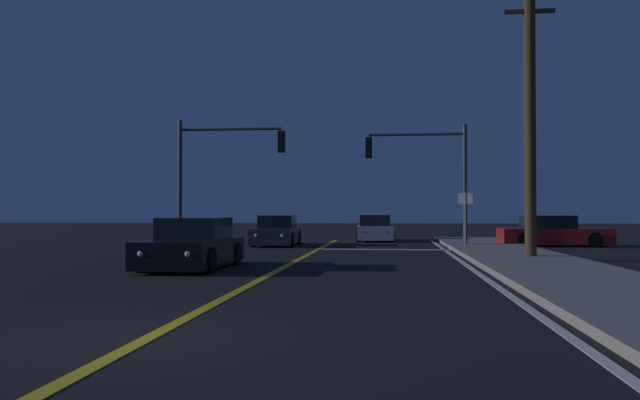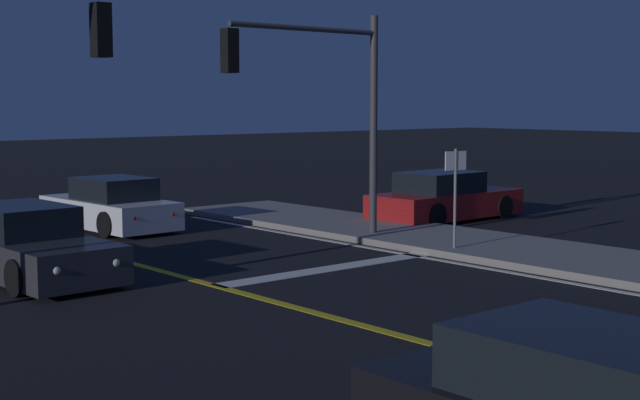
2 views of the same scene
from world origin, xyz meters
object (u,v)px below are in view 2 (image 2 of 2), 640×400
Objects in this scene: car_side_waiting_red at (445,199)px; traffic_signal_near_right at (321,89)px; car_mid_block_white at (110,207)px; car_following_oncoming_charcoal at (25,247)px; street_sign_corner at (455,183)px.

traffic_signal_near_right is (-5.51, -1.19, 2.94)m from car_side_waiting_red.
car_side_waiting_red is 6.36m from traffic_signal_near_right.
car_following_oncoming_charcoal is at bearing -134.40° from car_mid_block_white.
car_mid_block_white is 1.87× the size of street_sign_corner.
car_mid_block_white is 0.81× the size of traffic_signal_near_right.
street_sign_corner is at bearing 154.35° from car_following_oncoming_charcoal.
street_sign_corner reaches higher than car_following_oncoming_charcoal.
car_side_waiting_red is at bearing -179.54° from car_following_oncoming_charcoal.
street_sign_corner is at bearing -68.78° from car_mid_block_white.
car_mid_block_white is 6.41m from car_following_oncoming_charcoal.
car_side_waiting_red is 5.86m from street_sign_corner.
street_sign_corner is at bearing -47.97° from car_side_waiting_red.
car_side_waiting_red is 1.12× the size of car_mid_block_white.
car_side_waiting_red is 0.90× the size of traffic_signal_near_right.
street_sign_corner is (3.68, -8.29, 0.95)m from car_mid_block_white.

